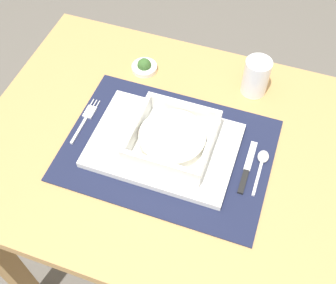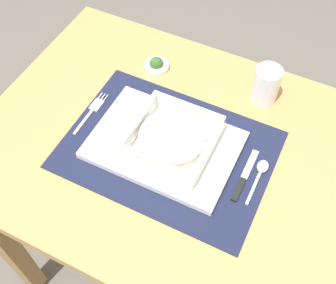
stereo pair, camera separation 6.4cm
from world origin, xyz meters
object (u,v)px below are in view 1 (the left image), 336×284
fork (87,117)px  spoon (262,161)px  butter_knife (247,170)px  drinking_glass (256,78)px  condiment_saucer (144,66)px  dining_table (167,172)px  porridge_bowl (172,140)px

fork → spoon: spoon is taller
butter_knife → drinking_glass: (-0.04, 0.23, 0.04)m
butter_knife → spoon: bearing=49.3°
condiment_saucer → butter_knife: bearing=-34.1°
spoon → condiment_saucer: (-0.34, 0.18, 0.00)m
dining_table → spoon: (0.21, 0.02, 0.13)m
dining_table → fork: bearing=179.2°
porridge_bowl → drinking_glass: size_ratio=1.82×
fork → butter_knife: bearing=-4.2°
fork → drinking_glass: size_ratio=1.44×
drinking_glass → condiment_saucer: drinking_glass is taller
porridge_bowl → butter_knife: (0.17, -0.00, -0.03)m
drinking_glass → dining_table: bearing=-124.1°
fork → butter_knife: size_ratio=0.99×
fork → porridge_bowl: bearing=-6.2°
fork → spoon: bearing=0.4°
porridge_bowl → fork: size_ratio=1.27×
dining_table → condiment_saucer: condiment_saucer is taller
spoon → drinking_glass: size_ratio=1.22×
porridge_bowl → condiment_saucer: (-0.15, 0.21, -0.03)m
porridge_bowl → drinking_glass: drinking_glass is taller
porridge_bowl → spoon: bearing=9.2°
spoon → porridge_bowl: bearing=-168.1°
porridge_bowl → condiment_saucer: size_ratio=2.68×
drinking_glass → condiment_saucer: bearing=-175.7°
porridge_bowl → condiment_saucer: 0.26m
drinking_glass → condiment_saucer: size_ratio=1.47×
drinking_glass → condiment_saucer: (-0.27, -0.02, -0.03)m
condiment_saucer → dining_table: bearing=-56.9°
porridge_bowl → drinking_glass: 0.26m
butter_knife → condiment_saucer: bearing=144.4°
dining_table → spoon: 0.25m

